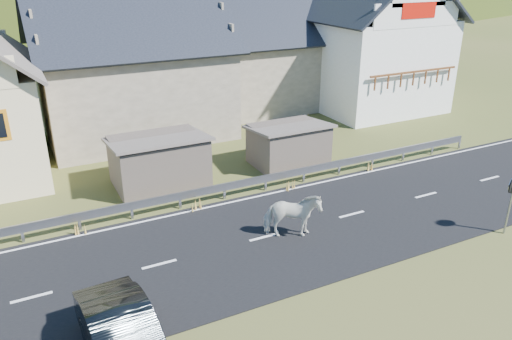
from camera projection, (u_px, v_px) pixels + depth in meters
ground at (264, 238)px, 18.52m from camera, size 160.00×160.00×0.00m
road at (264, 238)px, 18.51m from camera, size 60.00×7.00×0.04m
lane_markings at (264, 237)px, 18.50m from camera, size 60.00×6.60×0.01m
guardrail at (224, 187)px, 21.33m from camera, size 28.10×0.09×0.75m
shed_left at (159, 162)px, 22.61m from camera, size 4.30×3.30×2.40m
shed_right at (288, 145)px, 24.94m from camera, size 3.80×2.90×2.20m
house_stone_a at (129, 53)px, 28.66m from camera, size 10.80×9.80×8.90m
house_stone_b at (266, 43)px, 34.61m from camera, size 9.80×8.80×8.10m
house_white at (363, 31)px, 34.31m from camera, size 8.80×10.80×9.70m
mountain at (41, 51)px, 176.55m from camera, size 440.00×280.00×260.00m
horse at (292, 216)px, 18.21m from camera, size 1.68×2.27×1.74m
traffic_mirror at (511, 192)px, 18.25m from camera, size 0.61×0.28×2.29m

